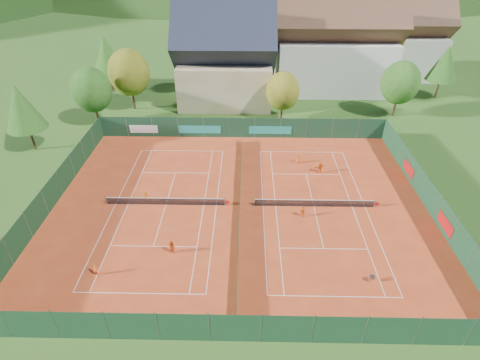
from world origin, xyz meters
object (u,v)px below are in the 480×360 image
object	(u,v)px
hotel_block_a	(334,48)
player_right_far_a	(298,159)
player_right_near	(303,211)
player_left_far	(146,196)
player_left_near	(96,270)
chalet	(225,62)
ball_hopper	(372,277)
player_left_mid	(172,248)
hotel_block_b	(398,42)
player_right_far_b	(320,167)

from	to	relation	value
hotel_block_a	player_right_far_a	bearing A→B (deg)	-108.00
player_right_near	player_left_far	bearing A→B (deg)	135.32
player_left_near	player_right_near	xyz separation A→B (m)	(18.67, 8.28, 0.07)
chalet	player_left_near	world-z (taller)	chalet
ball_hopper	player_left_mid	size ratio (longest dim) A/B	0.55
player_left_mid	player_left_far	distance (m)	8.88
hotel_block_b	player_right_far_b	size ratio (longest dim) A/B	11.87
player_left_mid	player_right_far_b	distance (m)	21.10
player_left_far	player_right_far_b	distance (m)	20.82
player_left_mid	player_right_far_b	size ratio (longest dim) A/B	1.00
hotel_block_b	player_right_near	size ratio (longest dim) A/B	12.74
player_left_far	player_right_far_a	xyz separation A→B (m)	(17.46, 8.52, -0.14)
ball_hopper	hotel_block_b	bearing A→B (deg)	71.04
hotel_block_b	player_left_near	bearing A→B (deg)	-127.96
chalet	ball_hopper	bearing A→B (deg)	-70.39
hotel_block_b	player_left_mid	distance (m)	62.97
player_left_mid	player_right_near	xyz separation A→B (m)	(12.59, 5.58, -0.05)
ball_hopper	player_right_far_b	size ratio (longest dim) A/B	0.55
player_left_near	player_right_near	bearing A→B (deg)	24.15
player_left_near	player_left_far	world-z (taller)	player_left_far
player_right_far_a	player_right_far_b	xyz separation A→B (m)	(2.38, -2.23, 0.09)
hotel_block_b	player_right_far_b	world-z (taller)	hotel_block_b
player_right_far_b	hotel_block_a	bearing A→B (deg)	-122.26
hotel_block_b	player_right_far_a	size ratio (longest dim) A/B	13.63
player_right_far_a	hotel_block_b	bearing A→B (deg)	-120.47
chalet	player_left_near	distance (m)	41.47
hotel_block_b	player_left_near	world-z (taller)	hotel_block_b
player_left_near	player_right_near	size ratio (longest dim) A/B	0.89
player_left_near	hotel_block_b	bearing A→B (deg)	52.27
hotel_block_a	ball_hopper	xyz separation A→B (m)	(-4.65, -46.28, -6.83)
hotel_block_a	player_left_far	size ratio (longest dim) A/B	14.02
ball_hopper	player_right_near	bearing A→B (deg)	119.35
player_left_mid	player_right_far_b	xyz separation A→B (m)	(15.67, 14.12, -0.00)
hotel_block_b	ball_hopper	world-z (taller)	hotel_block_b
chalet	player_right_near	size ratio (longest dim) A/B	11.94
chalet	player_right_far_a	distance (m)	24.08
chalet	player_right_far_a	size ratio (longest dim) A/B	12.78
player_right_far_a	ball_hopper	bearing A→B (deg)	104.59
ball_hopper	player_right_near	world-z (taller)	player_right_near
chalet	hotel_block_a	xyz separation A→B (m)	(19.00, 6.00, 0.76)
player_left_mid	player_left_near	bearing A→B (deg)	-130.80
player_left_near	player_right_far_a	distance (m)	27.17
player_left_far	player_right_near	bearing A→B (deg)	164.28
hotel_block_a	player_left_mid	world-z (taller)	hotel_block_a
player_right_far_b	player_left_near	bearing A→B (deg)	17.77
chalet	hotel_block_b	world-z (taller)	chalet
hotel_block_a	ball_hopper	bearing A→B (deg)	-95.73
ball_hopper	player_left_far	distance (m)	24.13
chalet	player_right_far_b	bearing A→B (deg)	-61.41
ball_hopper	player_right_far_a	distance (m)	19.76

